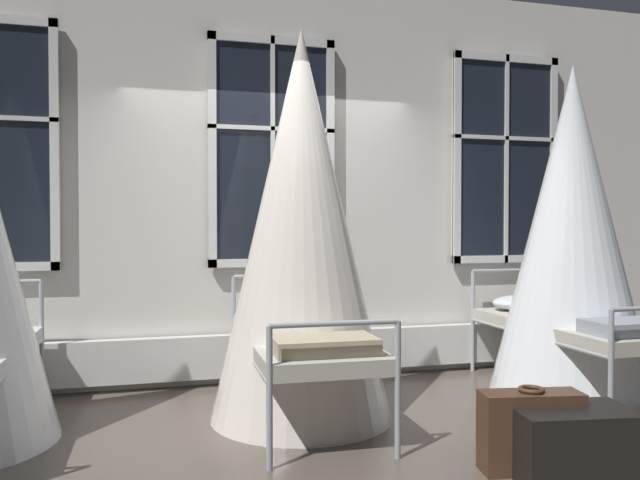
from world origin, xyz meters
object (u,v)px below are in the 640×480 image
Objects in this scene: suitcase_dark at (531,431)px; travel_trunk at (572,444)px; cot_second at (301,229)px; cot_third at (571,234)px.

travel_trunk is at bearing -36.54° from suitcase_dark.
suitcase_dark reaches higher than travel_trunk.
suitcase_dark is 0.22m from travel_trunk.
cot_second reaches higher than travel_trunk.
cot_third is 4.53× the size of suitcase_dark.
cot_second is at bearing 91.77° from cot_third.
cot_third is at bearing 53.67° from travel_trunk.
suitcase_dark is at bearing 136.81° from cot_third.
suitcase_dark is at bearing -141.06° from cot_second.
cot_second is 1.98m from suitcase_dark.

